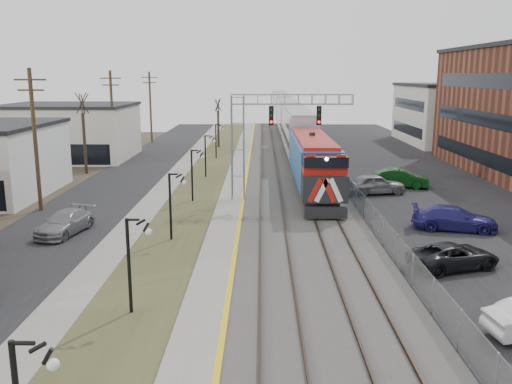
{
  "coord_description": "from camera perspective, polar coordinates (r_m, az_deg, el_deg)",
  "views": [
    {
      "loc": [
        1.29,
        -12.45,
        9.49
      ],
      "look_at": [
        0.96,
        19.46,
        2.6
      ],
      "focal_mm": 38.0,
      "sensor_mm": 36.0,
      "label": 1
    }
  ],
  "objects": [
    {
      "name": "platform",
      "position": [
        48.42,
        -2.13,
        1.02
      ],
      "size": [
        2.0,
        120.0,
        0.24
      ],
      "primitive_type": "cube",
      "color": "gray",
      "rests_on": "ground"
    },
    {
      "name": "track_far",
      "position": [
        48.52,
        5.56,
        1.18
      ],
      "size": [
        1.58,
        120.0,
        0.15
      ],
      "color": "#2D2119",
      "rests_on": "ballast_bed"
    },
    {
      "name": "car_lot_c",
      "position": [
        28.93,
        20.08,
        -6.4
      ],
      "size": [
        5.06,
        3.5,
        1.28
      ],
      "primitive_type": "imported",
      "rotation": [
        0.0,
        0.0,
        1.9
      ],
      "color": "black",
      "rests_on": "ground"
    },
    {
      "name": "street_west",
      "position": [
        50.05,
        -14.23,
        0.9
      ],
      "size": [
        7.0,
        120.0,
        0.04
      ],
      "primitive_type": "cube",
      "color": "black",
      "rests_on": "ground"
    },
    {
      "name": "car_lot_d",
      "position": [
        35.95,
        20.14,
        -2.66
      ],
      "size": [
        5.45,
        3.13,
        1.49
      ],
      "primitive_type": "imported",
      "rotation": [
        0.0,
        0.0,
        1.35
      ],
      "color": "navy",
      "rests_on": "ground"
    },
    {
      "name": "car_lot_e",
      "position": [
        45.03,
        12.47,
        0.78
      ],
      "size": [
        5.04,
        2.75,
        1.63
      ],
      "primitive_type": "imported",
      "rotation": [
        0.0,
        0.0,
        1.75
      ],
      "color": "gray",
      "rests_on": "ground"
    },
    {
      "name": "fence",
      "position": [
        48.73,
        8.73,
        1.77
      ],
      "size": [
        0.04,
        120.0,
        1.6
      ],
      "primitive_type": "cube",
      "color": "gray",
      "rests_on": "ground"
    },
    {
      "name": "car_street_b",
      "position": [
        34.93,
        -19.47,
        -3.12
      ],
      "size": [
        2.87,
        5.05,
        1.38
      ],
      "primitive_type": "imported",
      "rotation": [
        0.0,
        0.0,
        -0.21
      ],
      "color": "gray",
      "rests_on": "ground"
    },
    {
      "name": "platform_edge",
      "position": [
        48.37,
        -1.09,
        1.16
      ],
      "size": [
        0.24,
        120.0,
        0.01
      ],
      "primitive_type": "cube",
      "color": "gold",
      "rests_on": "platform"
    },
    {
      "name": "bare_trees",
      "position": [
        53.66,
        -14.54,
        4.53
      ],
      "size": [
        12.3,
        42.3,
        5.95
      ],
      "color": "#382D23",
      "rests_on": "ground"
    },
    {
      "name": "grass_median",
      "position": [
        48.67,
        -5.66,
        0.92
      ],
      "size": [
        4.0,
        120.0,
        0.06
      ],
      "primitive_type": "cube",
      "color": "#404525",
      "rests_on": "ground"
    },
    {
      "name": "track_near",
      "position": [
        48.34,
        1.42,
        1.19
      ],
      "size": [
        1.58,
        120.0,
        0.15
      ],
      "color": "#2D2119",
      "rests_on": "ballast_bed"
    },
    {
      "name": "parking_lot",
      "position": [
        50.58,
        17.49,
        0.82
      ],
      "size": [
        16.0,
        120.0,
        0.04
      ],
      "primitive_type": "cube",
      "color": "black",
      "rests_on": "ground"
    },
    {
      "name": "utility_poles",
      "position": [
        40.89,
        -22.22,
        4.98
      ],
      "size": [
        0.28,
        80.28,
        10.0
      ],
      "color": "#4C3823",
      "rests_on": "ground"
    },
    {
      "name": "ballast_bed",
      "position": [
        48.45,
        3.78,
        0.98
      ],
      "size": [
        8.0,
        120.0,
        0.2
      ],
      "primitive_type": "cube",
      "color": "#595651",
      "rests_on": "ground"
    },
    {
      "name": "sidewalk",
      "position": [
        49.09,
        -9.15,
        0.93
      ],
      "size": [
        2.0,
        120.0,
        0.08
      ],
      "primitive_type": "cube",
      "color": "gray",
      "rests_on": "ground"
    },
    {
      "name": "train",
      "position": [
        90.6,
        3.28,
        8.02
      ],
      "size": [
        3.0,
        108.65,
        5.33
      ],
      "color": "#1453A7",
      "rests_on": "ground"
    },
    {
      "name": "lampposts",
      "position": [
        32.08,
        -8.92,
        -1.47
      ],
      "size": [
        0.14,
        62.14,
        4.0
      ],
      "color": "black",
      "rests_on": "ground"
    },
    {
      "name": "signal_gantry",
      "position": [
        40.63,
        0.49,
        6.67
      ],
      "size": [
        9.0,
        1.07,
        8.15
      ],
      "color": "gray",
      "rests_on": "ground"
    },
    {
      "name": "car_lot_f",
      "position": [
        48.26,
        15.0,
        1.37
      ],
      "size": [
        5.01,
        2.85,
        1.56
      ],
      "primitive_type": "imported",
      "rotation": [
        0.0,
        0.0,
        1.3
      ],
      "color": "#0B390F",
      "rests_on": "ground"
    }
  ]
}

